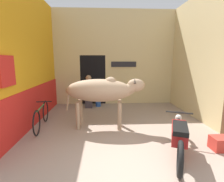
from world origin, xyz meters
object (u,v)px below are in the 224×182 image
at_px(motorcycle_near, 179,135).
at_px(shopkeeper_seated, 89,90).
at_px(cow, 102,91).
at_px(crate, 222,143).
at_px(bicycle, 42,116).
at_px(plastic_stool, 98,100).

distance_m(motorcycle_near, shopkeeper_seated, 4.28).
bearing_deg(cow, shopkeeper_seated, 104.05).
relative_size(motorcycle_near, crate, 4.39).
relative_size(bicycle, shopkeeper_seated, 1.30).
distance_m(shopkeeper_seated, crate, 4.78).
height_order(cow, bicycle, cow).
bearing_deg(motorcycle_near, bicycle, 153.85).
bearing_deg(shopkeeper_seated, bicycle, -118.50).
bearing_deg(shopkeeper_seated, crate, -49.42).
height_order(bicycle, shopkeeper_seated, shopkeeper_seated).
distance_m(cow, crate, 3.04).
xyz_separation_m(shopkeeper_seated, plastic_stool, (0.37, 0.11, -0.44)).
distance_m(cow, motorcycle_near, 2.26).
bearing_deg(plastic_stool, shopkeeper_seated, -163.98).
distance_m(bicycle, shopkeeper_seated, 2.46).
bearing_deg(motorcycle_near, crate, 6.91).
xyz_separation_m(shopkeeper_seated, crate, (3.09, -3.60, -0.55)).
bearing_deg(crate, shopkeeper_seated, 130.58).
bearing_deg(shopkeeper_seated, motorcycle_near, -60.81).
xyz_separation_m(cow, motorcycle_near, (1.53, -1.53, -0.64)).
xyz_separation_m(motorcycle_near, bicycle, (-3.24, 1.59, -0.08)).
height_order(cow, crate, cow).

